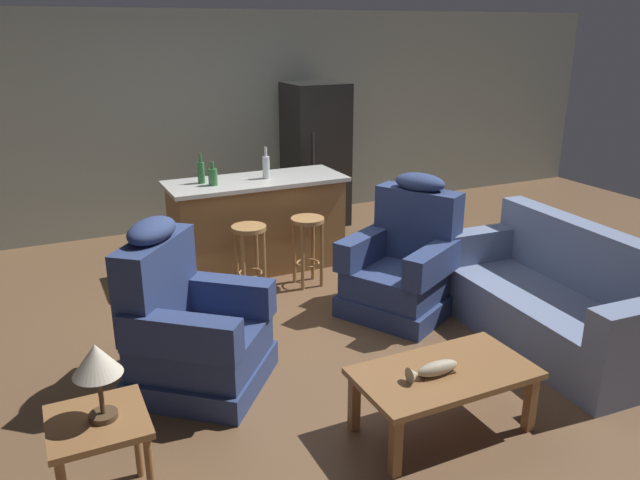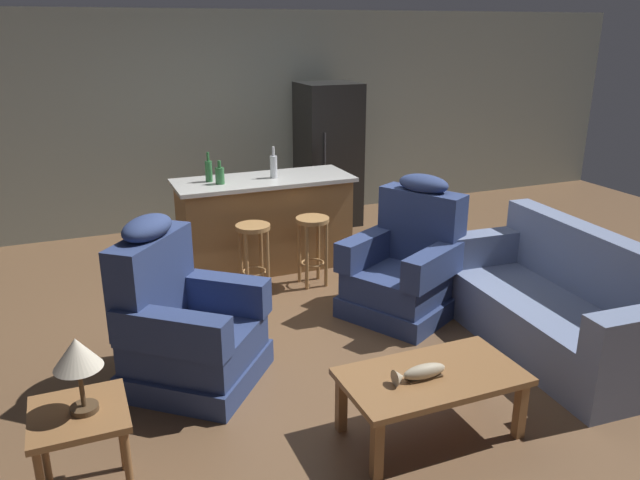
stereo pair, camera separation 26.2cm
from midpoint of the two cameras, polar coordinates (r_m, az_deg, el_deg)
The scene contains 16 objects.
ground_plane at distance 5.45m, azimuth 0.80°, elevation -7.20°, with size 12.00×12.00×0.00m.
back_wall at distance 7.94m, azimuth -8.24°, elevation 10.78°, with size 12.00×0.05×2.60m.
coffee_table at distance 3.95m, azimuth 12.10°, elevation -12.58°, with size 1.10×0.60×0.42m.
fish_figurine at distance 3.83m, azimuth 11.07°, elevation -11.86°, with size 0.34×0.10×0.10m.
couch at distance 5.24m, azimuth 22.31°, elevation -5.73°, with size 0.94×1.94×0.94m.
recliner_near_lamp at distance 4.46m, azimuth -10.71°, elevation -7.72°, with size 1.18×1.18×1.20m.
recliner_near_island at distance 5.50m, azimuth 9.28°, elevation -2.40°, with size 1.14×1.14×1.20m.
end_table at distance 3.49m, azimuth -18.99°, elevation -15.97°, with size 0.48×0.48×0.56m.
table_lamp at distance 3.28m, azimuth -19.17°, elevation -10.08°, with size 0.24×0.24×0.41m.
kitchen_island at distance 6.45m, azimuth -3.91°, elevation 1.55°, with size 1.80×0.70×0.95m.
bar_stool_left at distance 5.79m, azimuth -4.81°, elevation -0.58°, with size 0.32×0.32×0.68m.
bar_stool_right at distance 5.98m, azimuth 0.57°, elevation 0.13°, with size 0.32×0.32×0.68m.
refrigerator at distance 7.87m, azimuth 1.72°, elevation 7.79°, with size 0.70×0.69×1.76m.
bottle_tall_green at distance 6.12m, azimuth -7.93°, elevation 5.89°, with size 0.09×0.09×0.23m.
bottle_short_amber at distance 6.32m, azimuth -3.07°, elevation 6.77°, with size 0.07×0.07×0.32m.
bottle_wine_dark at distance 6.23m, azimuth -8.95°, elevation 6.29°, with size 0.07×0.07×0.29m.
Camera 2 is at (-1.82, -4.55, 2.40)m, focal length 35.00 mm.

